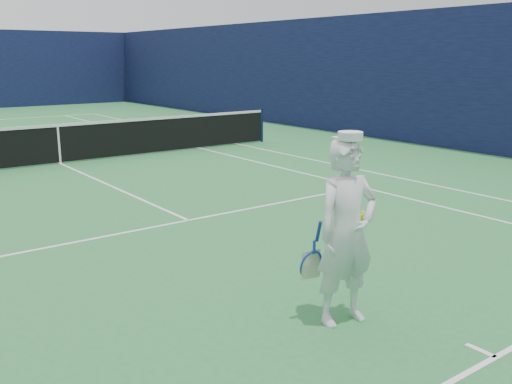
% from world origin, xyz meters
% --- Properties ---
extents(ground, '(80.00, 80.00, 0.00)m').
position_xyz_m(ground, '(0.00, 0.00, 0.00)').
color(ground, '#2C733B').
rests_on(ground, ground).
extents(court_markings, '(11.03, 23.83, 0.01)m').
position_xyz_m(court_markings, '(0.00, 0.00, 0.00)').
color(court_markings, white).
rests_on(court_markings, ground).
extents(windscreen_fence, '(20.12, 36.12, 4.00)m').
position_xyz_m(windscreen_fence, '(0.00, 0.00, 2.00)').
color(windscreen_fence, '#0F1438').
rests_on(windscreen_fence, ground).
extents(tennis_net, '(12.88, 0.09, 1.07)m').
position_xyz_m(tennis_net, '(0.00, 0.00, 0.55)').
color(tennis_net, '#141E4C').
rests_on(tennis_net, ground).
extents(tennis_player, '(0.77, 0.58, 1.95)m').
position_xyz_m(tennis_player, '(-0.57, -10.53, 0.95)').
color(tennis_player, white).
rests_on(tennis_player, ground).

